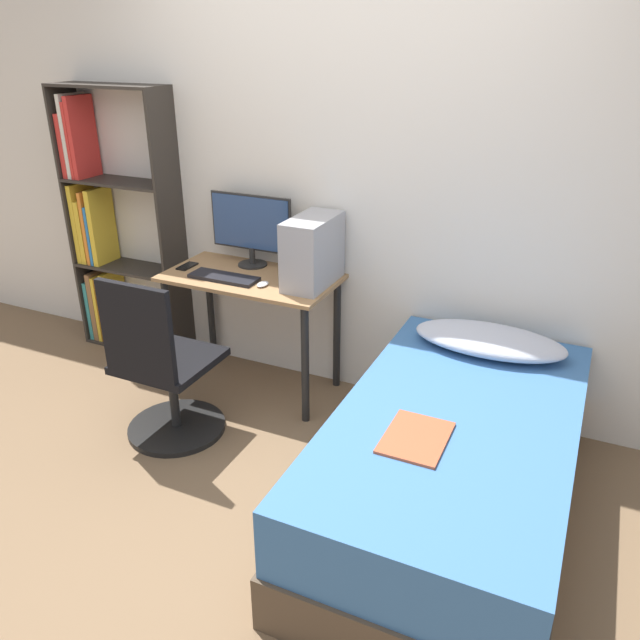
{
  "coord_description": "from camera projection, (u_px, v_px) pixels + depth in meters",
  "views": [
    {
      "loc": [
        1.31,
        -1.74,
        1.99
      ],
      "look_at": [
        0.17,
        0.72,
        0.75
      ],
      "focal_mm": 35.0,
      "sensor_mm": 36.0,
      "label": 1
    }
  ],
  "objects": [
    {
      "name": "phone",
      "position": [
        187.0,
        266.0,
        3.73
      ],
      "size": [
        0.07,
        0.14,
        0.01
      ],
      "color": "black",
      "rests_on": "desk"
    },
    {
      "name": "pillow",
      "position": [
        489.0,
        340.0,
        3.13
      ],
      "size": [
        0.75,
        0.36,
        0.11
      ],
      "color": "#B2B7C6",
      "rests_on": "bed"
    },
    {
      "name": "magazine",
      "position": [
        416.0,
        438.0,
        2.46
      ],
      "size": [
        0.24,
        0.32,
        0.01
      ],
      "color": "#B24C2D",
      "rests_on": "bed"
    },
    {
      "name": "wall_back",
      "position": [
        348.0,
        183.0,
        3.44
      ],
      "size": [
        8.0,
        0.05,
        2.5
      ],
      "color": "silver",
      "rests_on": "ground_plane"
    },
    {
      "name": "monitor",
      "position": [
        251.0,
        226.0,
        3.67
      ],
      "size": [
        0.53,
        0.18,
        0.43
      ],
      "color": "black",
      "rests_on": "desk"
    },
    {
      "name": "desk",
      "position": [
        252.0,
        296.0,
        3.65
      ],
      "size": [
        1.01,
        0.53,
        0.73
      ],
      "color": "#997047",
      "rests_on": "ground_plane"
    },
    {
      "name": "ground_plane",
      "position": [
        218.0,
        528.0,
        2.77
      ],
      "size": [
        14.0,
        14.0,
        0.0
      ],
      "primitive_type": "plane",
      "color": "brown"
    },
    {
      "name": "office_chair",
      "position": [
        164.0,
        378.0,
        3.26
      ],
      "size": [
        0.53,
        0.53,
        0.94
      ],
      "color": "black",
      "rests_on": "ground_plane"
    },
    {
      "name": "keyboard",
      "position": [
        224.0,
        277.0,
        3.55
      ],
      "size": [
        0.41,
        0.14,
        0.02
      ],
      "color": "black",
      "rests_on": "desk"
    },
    {
      "name": "pc_tower",
      "position": [
        313.0,
        251.0,
        3.41
      ],
      "size": [
        0.21,
        0.42,
        0.38
      ],
      "color": "#99999E",
      "rests_on": "desk"
    },
    {
      "name": "bed",
      "position": [
        452.0,
        466.0,
        2.74
      ],
      "size": [
        0.99,
        1.8,
        0.54
      ],
      "color": "#4C3D2D",
      "rests_on": "ground_plane"
    },
    {
      "name": "bookshelf",
      "position": [
        107.0,
        232.0,
        4.13
      ],
      "size": [
        0.77,
        0.25,
        1.73
      ],
      "color": "#2D2823",
      "rests_on": "ground_plane"
    },
    {
      "name": "mouse",
      "position": [
        263.0,
        284.0,
        3.45
      ],
      "size": [
        0.06,
        0.09,
        0.02
      ],
      "color": "silver",
      "rests_on": "desk"
    }
  ]
}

